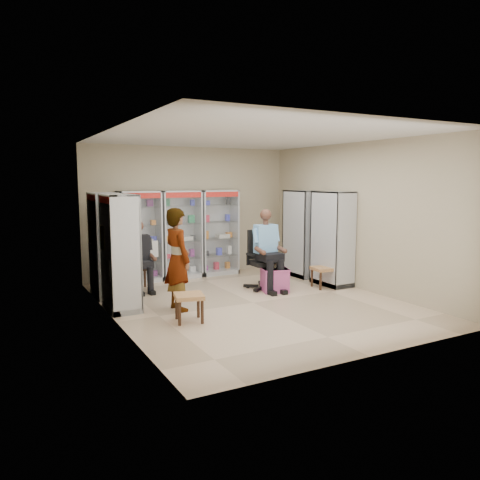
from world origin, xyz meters
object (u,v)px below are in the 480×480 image
cabinet_back_left (140,237)px  woven_stool_a (323,277)px  cabinet_right_far (302,233)px  seated_shopkeeper (265,252)px  woven_stool_b (189,308)px  cabinet_left_near (120,253)px  cabinet_back_mid (180,235)px  wooden_chair (139,267)px  cabinet_left_far (106,245)px  standing_man (178,259)px  pink_trunk (275,280)px  office_chair (264,260)px  cabinet_back_right (218,232)px  cabinet_right_near (332,239)px

cabinet_back_left → woven_stool_a: cabinet_back_left is taller
cabinet_right_far → seated_shopkeeper: size_ratio=1.29×
cabinet_back_left → woven_stool_b: bearing=-92.9°
cabinet_back_left → woven_stool_a: (3.20, -2.37, -0.78)m
cabinet_left_near → seated_shopkeeper: bearing=92.4°
cabinet_back_mid → wooden_chair: cabinet_back_mid is taller
cabinet_left_near → seated_shopkeeper: (2.98, 0.12, -0.23)m
cabinet_left_near → seated_shopkeeper: 2.99m
woven_stool_a → seated_shopkeeper: bearing=157.9°
cabinet_left_far → seated_shopkeeper: bearing=71.8°
cabinet_left_near → wooden_chair: 1.56m
cabinet_left_far → standing_man: size_ratio=1.13×
cabinet_back_left → seated_shopkeeper: bearing=-42.9°
cabinet_back_left → woven_stool_b: 3.33m
woven_stool_b → cabinet_back_left: bearing=87.1°
wooden_chair → woven_stool_a: (3.45, -1.64, -0.25)m
cabinet_right_far → standing_man: cabinet_right_far is taller
woven_stool_b → cabinet_back_mid: bearing=71.0°
pink_trunk → standing_man: bearing=-171.1°
office_chair → standing_man: bearing=-161.0°
cabinet_back_right → cabinet_back_left: bearing=180.0°
cabinet_left_far → cabinet_back_right: bearing=108.2°
woven_stool_a → standing_man: size_ratio=0.25×
pink_trunk → woven_stool_a: size_ratio=1.13×
office_chair → cabinet_right_near: bearing=-12.3°
cabinet_back_mid → cabinet_right_far: (2.58, -1.13, 0.00)m
woven_stool_b → cabinet_right_near: bearing=15.3°
cabinet_left_far → seated_shopkeeper: (2.98, -0.98, -0.23)m
cabinet_back_left → pink_trunk: 3.13m
seated_shopkeeper → pink_trunk: size_ratio=3.15×
cabinet_back_left → cabinet_back_right: same height
cabinet_left_near → cabinet_right_near: bearing=87.4°
cabinet_left_far → woven_stool_b: bearing=18.4°
cabinet_back_left → office_chair: (2.05, -1.86, -0.39)m
wooden_chair → woven_stool_b: bearing=-88.0°
seated_shopkeeper → office_chair: bearing=91.8°
cabinet_back_right → cabinet_left_near: (-2.83, -2.03, 0.00)m
pink_trunk → woven_stool_a: bearing=-10.9°
cabinet_back_mid → cabinet_right_near: same height
standing_man → woven_stool_b: bearing=166.8°
cabinet_left_near → office_chair: (2.98, 0.17, -0.39)m
cabinet_back_mid → cabinet_back_right: (0.95, 0.00, 0.00)m
cabinet_back_mid → seated_shopkeeper: cabinet_back_mid is taller
cabinet_left_near → seated_shopkeeper: size_ratio=1.29×
cabinet_right_far → pink_trunk: cabinet_right_far is taller
cabinet_back_mid → standing_man: cabinet_back_mid is taller
cabinet_back_left → cabinet_right_far: (3.53, -1.13, 0.00)m
cabinet_right_near → woven_stool_b: cabinet_right_near is taller
cabinet_back_right → woven_stool_b: bearing=-122.5°
cabinet_back_left → cabinet_back_mid: 0.95m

